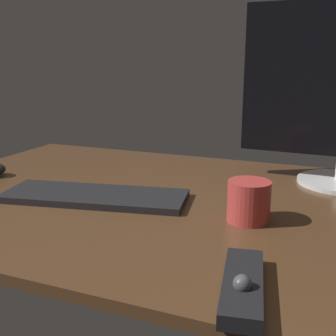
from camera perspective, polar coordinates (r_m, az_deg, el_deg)
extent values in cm
cube|color=#4C301C|center=(94.58, 3.26, -4.98)|extent=(140.00, 84.00, 2.00)
cube|color=black|center=(96.06, -9.92, -3.76)|extent=(43.00, 21.57, 1.50)
cube|color=black|center=(59.42, 10.09, -15.43)|extent=(8.39, 18.85, 2.16)
sphere|color=#3F3F44|center=(56.66, 10.07, -15.24)|extent=(2.53, 2.53, 2.53)
cylinder|color=#B23833|center=(82.66, 10.91, -4.45)|extent=(8.33, 8.33, 8.06)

